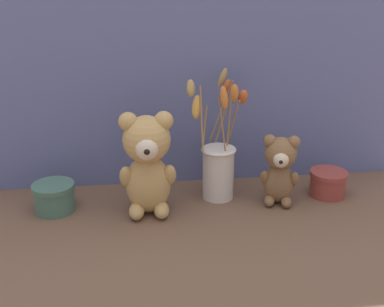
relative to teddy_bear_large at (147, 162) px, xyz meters
name	(u,v)px	position (x,y,z in m)	size (l,w,h in m)	color
ground_plane	(193,206)	(0.11, 0.02, -0.14)	(4.00, 4.00, 0.00)	brown
backdrop_wall	(185,61)	(0.11, 0.18, 0.21)	(1.22, 0.02, 0.69)	slate
teddy_bear_large	(147,162)	(0.00, 0.00, 0.00)	(0.14, 0.13, 0.26)	tan
teddy_bear_medium	(280,168)	(0.34, 0.01, -0.04)	(0.10, 0.10, 0.19)	olive
flower_vase	(218,161)	(0.19, 0.07, -0.03)	(0.17, 0.13, 0.34)	silver
decorative_tin_tall	(328,183)	(0.48, 0.04, -0.10)	(0.10, 0.10, 0.07)	#993D33
decorative_tin_short	(54,197)	(-0.24, 0.04, -0.10)	(0.11, 0.11, 0.07)	#47705B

